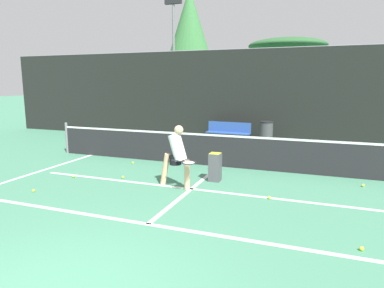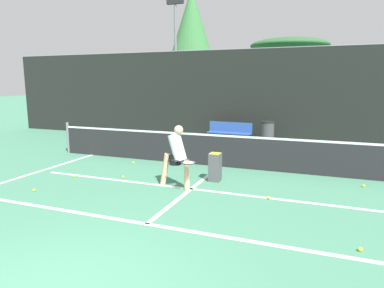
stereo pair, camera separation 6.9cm
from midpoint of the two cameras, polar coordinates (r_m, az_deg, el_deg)
name	(u,v)px [view 1 (the left image)]	position (r m, az deg, el deg)	size (l,w,h in m)	color
court_baseline_near	(148,224)	(6.17, -7.69, -13.10)	(11.00, 0.10, 0.01)	white
court_service_line	(191,189)	(8.00, -0.36, -7.48)	(8.25, 0.10, 0.01)	white
court_center_mark	(193,188)	(8.07, -0.15, -7.31)	(0.10, 4.45, 0.01)	white
court_sideline_left	(42,171)	(10.49, -23.91, -4.07)	(0.10, 5.45, 0.01)	white
net	(219,149)	(9.99, 4.38, -0.90)	(11.09, 0.09, 1.07)	slate
fence_back	(251,96)	(14.16, 9.59, 7.84)	(24.00, 0.06, 3.77)	black
player_practicing	(177,154)	(7.92, -2.76, -1.68)	(1.10, 0.67, 1.48)	#DBAD84
tennis_ball_scattered_1	(74,176)	(9.44, -19.34, -5.09)	(0.07, 0.07, 0.07)	#D1E033
tennis_ball_scattered_2	(269,198)	(7.50, 12.50, -8.70)	(0.07, 0.07, 0.07)	#D1E033
tennis_ball_scattered_3	(34,191)	(8.57, -25.11, -7.05)	(0.07, 0.07, 0.07)	#D1E033
tennis_ball_scattered_4	(363,185)	(9.08, 26.42, -6.20)	(0.07, 0.07, 0.07)	#D1E033
tennis_ball_scattered_5	(133,163)	(10.52, -10.03, -3.12)	(0.07, 0.07, 0.07)	#D1E033
tennis_ball_scattered_6	(123,177)	(9.02, -11.66, -5.43)	(0.07, 0.07, 0.07)	#D1E033
tennis_ball_scattered_7	(362,249)	(5.79, 26.12, -15.39)	(0.07, 0.07, 0.07)	#D1E033
ball_hopper	(215,166)	(8.56, 3.64, -3.74)	(0.28, 0.28, 0.71)	#4C4C51
courtside_bench	(228,132)	(13.81, 5.95, 2.03)	(1.80, 0.47, 0.86)	#2D519E
trash_bin	(266,134)	(13.37, 12.11, 1.65)	(0.52, 0.52, 0.97)	#3F3F42
parked_car	(363,124)	(17.06, 26.57, 2.93)	(1.73, 3.95, 1.38)	#B7B7BC
floodlight_mast	(174,43)	(22.82, -3.17, 16.50)	(1.10, 0.24, 7.63)	slate
tree_west	(190,26)	(25.78, -0.50, 19.01)	(3.38, 3.38, 9.01)	brown
tree_mid	(287,47)	(22.28, 15.51, 15.38)	(4.68, 4.68, 5.06)	brown
building_far	(287,83)	(29.33, 15.52, 9.82)	(36.00, 2.40, 4.80)	#B2ADA3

